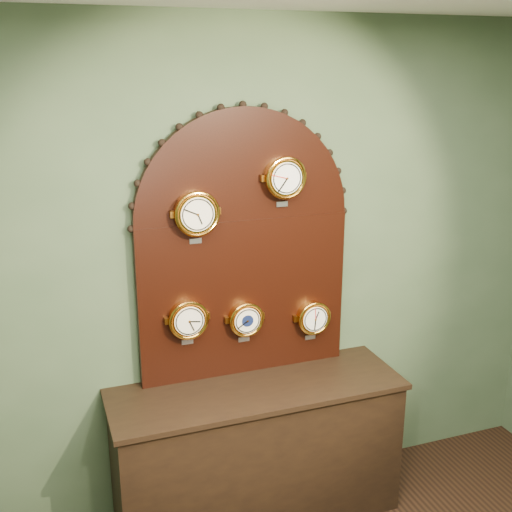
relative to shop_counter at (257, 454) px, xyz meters
name	(u,v)px	position (x,y,z in m)	size (l,w,h in m)	color
wall_back	(241,274)	(0.00, 0.27, 1.00)	(4.00, 4.00, 0.00)	#42573B
shop_counter	(257,454)	(0.00, 0.00, 0.00)	(1.60, 0.50, 0.80)	black
display_board	(244,238)	(0.00, 0.22, 1.23)	(1.26, 0.06, 1.53)	black
roman_clock	(196,213)	(-0.28, 0.15, 1.40)	(0.24, 0.08, 0.29)	gold
arabic_clock	(285,177)	(0.21, 0.15, 1.56)	(0.23, 0.08, 0.28)	gold
hygrometer	(188,319)	(-0.34, 0.15, 0.82)	(0.22, 0.08, 0.27)	gold
barometer	(246,319)	(-0.01, 0.15, 0.78)	(0.20, 0.08, 0.25)	gold
tide_clock	(313,317)	(0.40, 0.15, 0.73)	(0.20, 0.08, 0.25)	gold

